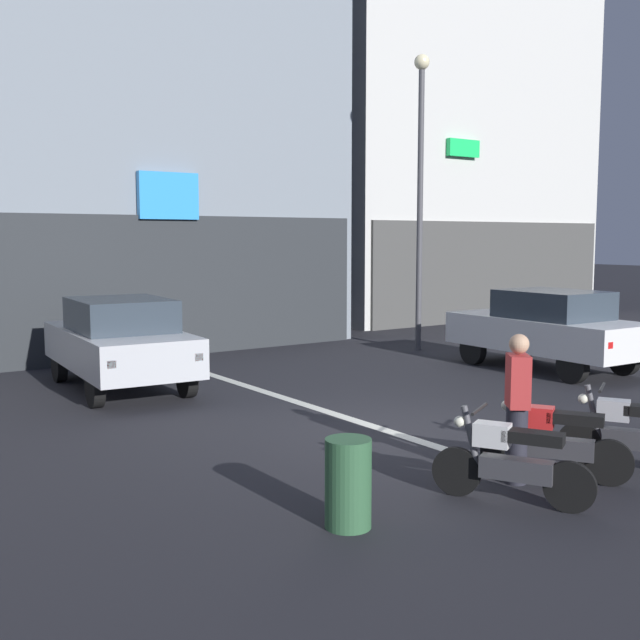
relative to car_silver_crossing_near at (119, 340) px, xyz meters
The scene contains 13 objects.
ground_plane 5.61m from the car_silver_crossing_near, 68.83° to the right, with size 120.00×120.00×0.00m, color #232328.
lane_centre_line 2.34m from the car_silver_crossing_near, 22.69° to the left, with size 0.20×18.00×0.01m, color silver.
building_mid_block 10.34m from the car_silver_crossing_near, 74.89° to the left, with size 10.84×9.80×14.37m.
building_far_right 18.30m from the car_silver_crossing_near, 29.10° to the left, with size 10.70×7.59×18.45m.
car_silver_crossing_near is the anchor object (origin of this frame).
car_white_parked_kerbside 8.47m from the car_silver_crossing_near, 21.05° to the right, with size 1.89×4.15×1.64m.
car_black_down_street 8.21m from the car_silver_crossing_near, 62.91° to the left, with size 2.00×4.20×1.64m.
street_lamp 8.41m from the car_silver_crossing_near, ahead, with size 0.36×0.36×6.96m.
motorcycle_white_row_leftmost 8.11m from the car_silver_crossing_near, 82.06° to the right, with size 0.86×1.50×0.98m.
motorcycle_red_row_left_mid 8.07m from the car_silver_crossing_near, 74.61° to the right, with size 0.94×1.46×0.98m.
motorcycle_silver_row_centre 8.65m from the car_silver_crossing_near, 68.58° to the right, with size 0.90×1.48×0.98m.
person_by_motorcycles 7.80m from the car_silver_crossing_near, 77.50° to the right, with size 0.40×0.42×1.67m.
trash_bin 7.63m from the car_silver_crossing_near, 94.72° to the right, with size 0.44×0.44×0.85m, color #2D5938.
Camera 1 is at (-6.86, -8.03, 2.72)m, focal length 43.33 mm.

